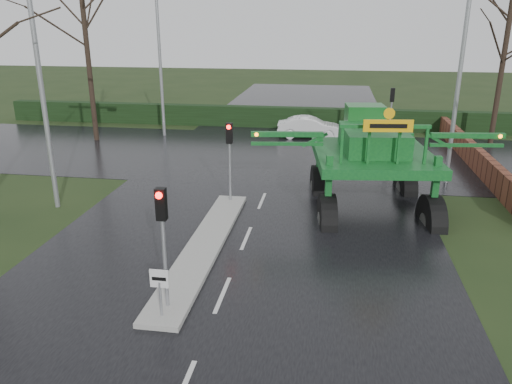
# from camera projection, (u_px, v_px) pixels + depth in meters

# --- Properties ---
(ground) EXTENTS (140.00, 140.00, 0.00)m
(ground) POSITION_uv_depth(u_px,v_px,m) (223.00, 295.00, 14.38)
(ground) COLOR black
(ground) RESTS_ON ground
(road_main) EXTENTS (14.00, 80.00, 0.02)m
(road_main) POSITION_uv_depth(u_px,v_px,m) (268.00, 187.00, 23.72)
(road_main) COLOR black
(road_main) RESTS_ON ground
(road_cross) EXTENTS (80.00, 12.00, 0.02)m
(road_cross) POSITION_uv_depth(u_px,v_px,m) (281.00, 155.00, 29.33)
(road_cross) COLOR black
(road_cross) RESTS_ON ground
(median_island) EXTENTS (1.20, 10.00, 0.16)m
(median_island) POSITION_uv_depth(u_px,v_px,m) (205.00, 246.00, 17.35)
(median_island) COLOR gray
(median_island) RESTS_ON ground
(hedge_row) EXTENTS (44.00, 0.90, 1.50)m
(hedge_row) POSITION_uv_depth(u_px,v_px,m) (293.00, 118.00, 36.56)
(hedge_row) COLOR black
(hedge_row) RESTS_ON ground
(brick_wall) EXTENTS (0.40, 20.00, 1.20)m
(brick_wall) POSITION_uv_depth(u_px,v_px,m) (470.00, 152.00, 27.61)
(brick_wall) COLOR #592D1E
(brick_wall) RESTS_ON ground
(keep_left_sign) EXTENTS (0.50, 0.07, 1.35)m
(keep_left_sign) POSITION_uv_depth(u_px,v_px,m) (160.00, 285.00, 12.82)
(keep_left_sign) COLOR gray
(keep_left_sign) RESTS_ON ground
(traffic_signal_near) EXTENTS (0.26, 0.33, 3.52)m
(traffic_signal_near) POSITION_uv_depth(u_px,v_px,m) (162.00, 223.00, 12.78)
(traffic_signal_near) COLOR gray
(traffic_signal_near) RESTS_ON ground
(traffic_signal_mid) EXTENTS (0.26, 0.33, 3.52)m
(traffic_signal_mid) POSITION_uv_depth(u_px,v_px,m) (230.00, 145.00, 20.72)
(traffic_signal_mid) COLOR gray
(traffic_signal_mid) RESTS_ON ground
(traffic_signal_far) EXTENTS (0.26, 0.33, 3.52)m
(traffic_signal_far) POSITION_uv_depth(u_px,v_px,m) (392.00, 103.00, 31.28)
(traffic_signal_far) COLOR gray
(traffic_signal_far) RESTS_ON ground
(street_light_left_near) EXTENTS (3.85, 0.30, 10.00)m
(street_light_left_near) POSITION_uv_depth(u_px,v_px,m) (45.00, 62.00, 19.22)
(street_light_left_near) COLOR gray
(street_light_left_near) RESTS_ON ground
(street_light_right) EXTENTS (3.85, 0.30, 10.00)m
(street_light_right) POSITION_uv_depth(u_px,v_px,m) (455.00, 56.00, 22.45)
(street_light_right) COLOR gray
(street_light_right) RESTS_ON ground
(street_light_left_far) EXTENTS (3.85, 0.30, 10.00)m
(street_light_left_far) POSITION_uv_depth(u_px,v_px,m) (164.00, 45.00, 32.30)
(street_light_left_far) COLOR gray
(street_light_left_far) RESTS_ON ground
(tree_left_far) EXTENTS (7.70, 7.70, 13.26)m
(tree_left_far) POSITION_uv_depth(u_px,v_px,m) (85.00, 26.00, 30.68)
(tree_left_far) COLOR black
(tree_left_far) RESTS_ON ground
(tree_right_far) EXTENTS (7.00, 7.00, 12.05)m
(tree_right_far) POSITION_uv_depth(u_px,v_px,m) (507.00, 38.00, 29.99)
(tree_right_far) COLOR black
(tree_right_far) RESTS_ON ground
(crop_sprayer) EXTENTS (10.09, 6.82, 5.67)m
(crop_sprayer) POSITION_uv_depth(u_px,v_px,m) (329.00, 154.00, 19.00)
(crop_sprayer) COLOR black
(crop_sprayer) RESTS_ON ground
(white_sedan) EXTENTS (4.37, 1.73, 1.42)m
(white_sedan) POSITION_uv_depth(u_px,v_px,m) (309.00, 138.00, 33.60)
(white_sedan) COLOR white
(white_sedan) RESTS_ON ground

